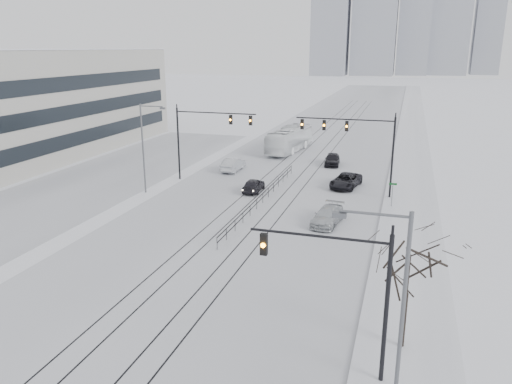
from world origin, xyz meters
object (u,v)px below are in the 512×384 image
traffic_mast_near (349,284)px  sedan_sb_inner (254,185)px  bare_tree (408,265)px  sedan_nb_right (328,216)px  box_truck (290,140)px  sedan_nb_far (332,159)px  sedan_nb_front (346,181)px  sedan_sb_outer (233,165)px

traffic_mast_near → sedan_sb_inner: 30.57m
sedan_sb_inner → bare_tree: bearing=120.6°
sedan_sb_inner → sedan_nb_right: bearing=138.2°
bare_tree → traffic_mast_near: bearing=-128.8°
sedan_nb_right → box_truck: (-10.08, 28.84, 0.99)m
sedan_nb_right → sedan_nb_far: sedan_nb_far is taller
box_truck → sedan_sb_inner: bearing=100.3°
box_truck → sedan_nb_front: bearing=127.9°
sedan_nb_far → box_truck: (-7.16, 6.94, 0.95)m
sedan_sb_inner → sedan_nb_front: 9.90m
sedan_sb_inner → sedan_nb_right: sedan_nb_right is taller
box_truck → sedan_nb_far: bearing=142.9°
sedan_sb_outer → sedan_nb_far: bearing=-147.9°
traffic_mast_near → sedan_sb_outer: traffic_mast_near is taller
sedan_nb_right → traffic_mast_near: bearing=-72.0°
sedan_sb_outer → sedan_nb_front: 14.30m
sedan_nb_right → sedan_sb_outer: bearing=138.8°
bare_tree → sedan_nb_right: bearing=110.6°
sedan_sb_inner → box_truck: box_truck is taller
sedan_nb_front → sedan_sb_inner: bearing=-143.7°
sedan_nb_far → box_truck: box_truck is taller
traffic_mast_near → sedan_nb_right: traffic_mast_near is taller
sedan_nb_front → box_truck: size_ratio=0.43×
sedan_nb_right → sedan_nb_front: bearing=96.7°
sedan_sb_inner → sedan_sb_outer: sedan_sb_outer is taller
sedan_nb_right → sedan_nb_far: (-2.92, 21.90, 0.05)m
sedan_sb_outer → sedan_nb_far: (10.94, 6.51, -0.02)m
sedan_nb_right → sedan_nb_far: size_ratio=1.10×
sedan_nb_right → box_truck: 30.57m
bare_tree → sedan_nb_right: bare_tree is taller
sedan_nb_front → sedan_nb_right: size_ratio=1.08×
sedan_nb_right → sedan_nb_far: 22.10m
bare_tree → sedan_nb_front: 29.82m
traffic_mast_near → sedan_nb_far: traffic_mast_near is taller
sedan_sb_inner → sedan_nb_front: bearing=-154.8°
traffic_mast_near → sedan_nb_far: bearing=99.3°
traffic_mast_near → sedan_sb_inner: traffic_mast_near is taller
sedan_nb_front → box_truck: 19.69m
sedan_sb_inner → sedan_nb_far: (5.92, 14.35, 0.07)m
sedan_sb_outer → sedan_nb_right: size_ratio=0.97×
sedan_nb_front → sedan_nb_far: (-2.94, 9.94, 0.02)m
sedan_sb_inner → box_truck: (-1.24, 21.29, 1.02)m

